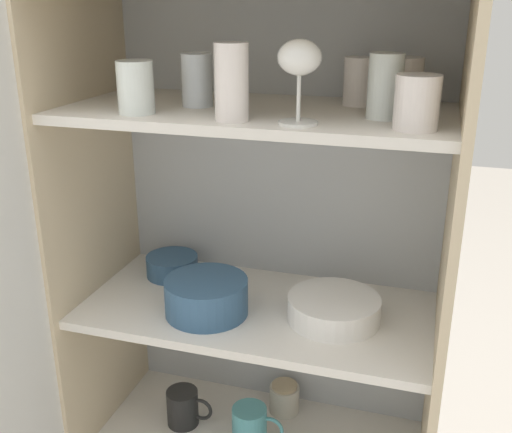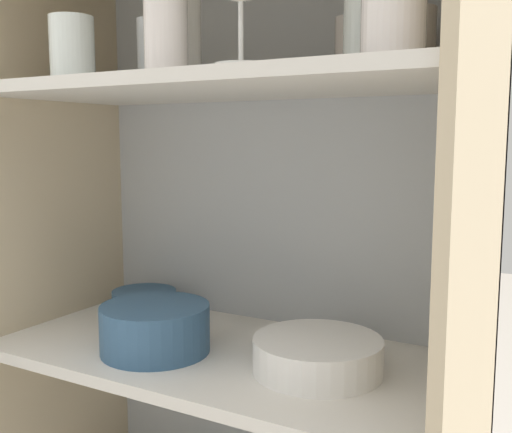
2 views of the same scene
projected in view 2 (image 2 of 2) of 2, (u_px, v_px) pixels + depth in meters
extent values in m
cube|color=#B2B7BC|center=(277.00, 301.00, 1.19)|extent=(0.82, 0.02, 1.32)
cube|color=#CCB793|center=(56.00, 298.00, 1.22)|extent=(0.02, 0.42, 1.32)
cube|color=#CCB793|center=(469.00, 374.00, 0.82)|extent=(0.02, 0.42, 1.32)
cube|color=silver|center=(223.00, 356.00, 1.03)|extent=(0.79, 0.38, 0.02)
cube|color=silver|center=(221.00, 87.00, 0.97)|extent=(0.79, 0.38, 0.02)
cylinder|color=white|center=(367.00, 25.00, 0.81)|extent=(0.06, 0.06, 0.12)
cylinder|color=silver|center=(394.00, 20.00, 0.70)|extent=(0.08, 0.08, 0.09)
cylinder|color=white|center=(181.00, 36.00, 0.91)|extent=(0.06, 0.06, 0.12)
cylinder|color=white|center=(72.00, 49.00, 0.96)|extent=(0.07, 0.07, 0.10)
cylinder|color=silver|center=(166.00, 23.00, 0.84)|extent=(0.06, 0.06, 0.14)
cylinder|color=silver|center=(411.00, 43.00, 0.90)|extent=(0.07, 0.07, 0.10)
cylinder|color=silver|center=(356.00, 49.00, 0.95)|extent=(0.07, 0.07, 0.10)
cylinder|color=white|center=(156.00, 52.00, 1.01)|extent=(0.06, 0.06, 0.11)
cylinder|color=white|center=(241.00, 66.00, 0.79)|extent=(0.07, 0.07, 0.01)
cylinder|color=white|center=(241.00, 33.00, 0.79)|extent=(0.01, 0.01, 0.08)
cylinder|color=white|center=(317.00, 369.00, 0.93)|extent=(0.20, 0.20, 0.01)
cylinder|color=white|center=(317.00, 363.00, 0.93)|extent=(0.20, 0.20, 0.01)
cylinder|color=white|center=(318.00, 358.00, 0.93)|extent=(0.20, 0.20, 0.01)
cylinder|color=white|center=(318.00, 352.00, 0.93)|extent=(0.20, 0.20, 0.01)
cylinder|color=white|center=(318.00, 347.00, 0.93)|extent=(0.20, 0.20, 0.01)
cylinder|color=white|center=(318.00, 341.00, 0.93)|extent=(0.20, 0.20, 0.01)
cylinder|color=#33567A|center=(155.00, 328.00, 1.02)|extent=(0.19, 0.19, 0.08)
torus|color=#33567A|center=(155.00, 307.00, 1.01)|extent=(0.18, 0.18, 0.01)
cylinder|color=#33567A|center=(144.00, 303.00, 1.23)|extent=(0.13, 0.13, 0.05)
torus|color=#33567A|center=(144.00, 292.00, 1.22)|extent=(0.13, 0.13, 0.01)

